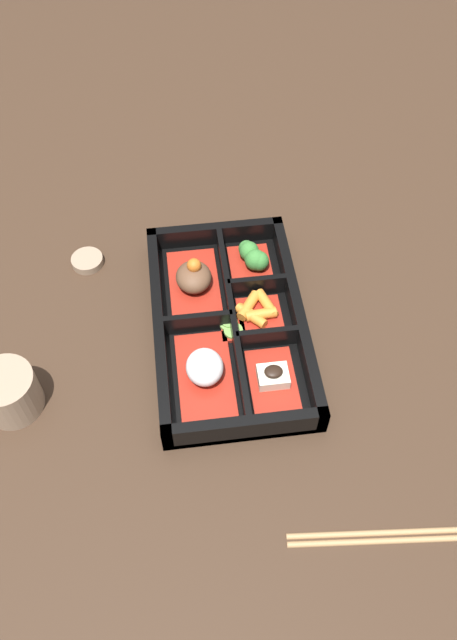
% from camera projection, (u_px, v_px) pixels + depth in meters
% --- Properties ---
extents(ground_plane, '(3.00, 3.00, 0.00)m').
position_uv_depth(ground_plane, '(228.00, 331.00, 0.87)').
color(ground_plane, '#382619').
extents(bento_base, '(0.34, 0.20, 0.01)m').
position_uv_depth(bento_base, '(228.00, 328.00, 0.86)').
color(bento_base, black).
rests_on(bento_base, ground_plane).
extents(bento_rim, '(0.34, 0.20, 0.04)m').
position_uv_depth(bento_rim, '(230.00, 321.00, 0.85)').
color(bento_rim, black).
rests_on(bento_rim, ground_plane).
extents(bowl_rice, '(0.13, 0.07, 0.04)m').
position_uv_depth(bowl_rice, '(205.00, 370.00, 0.80)').
color(bowl_rice, maroon).
rests_on(bowl_rice, bento_base).
extents(bowl_stew, '(0.13, 0.07, 0.05)m').
position_uv_depth(bowl_stew, '(194.00, 279.00, 0.89)').
color(bowl_stew, maroon).
rests_on(bowl_stew, bento_base).
extents(bowl_tofu, '(0.10, 0.06, 0.03)m').
position_uv_depth(bowl_tofu, '(273.00, 378.00, 0.80)').
color(bowl_tofu, maroon).
rests_on(bowl_tofu, bento_base).
extents(bowl_carrots, '(0.07, 0.07, 0.02)m').
position_uv_depth(bowl_carrots, '(257.00, 312.00, 0.86)').
color(bowl_carrots, maroon).
rests_on(bowl_carrots, bento_base).
extents(bowl_greens, '(0.08, 0.06, 0.04)m').
position_uv_depth(bowl_greens, '(253.00, 258.00, 0.91)').
color(bowl_greens, maroon).
rests_on(bowl_greens, bento_base).
extents(bowl_pickles, '(0.04, 0.03, 0.01)m').
position_uv_depth(bowl_pickles, '(232.00, 327.00, 0.85)').
color(bowl_pickles, maroon).
rests_on(bowl_pickles, bento_base).
extents(tea_cup, '(0.08, 0.08, 0.06)m').
position_uv_depth(tea_cup, '(8.00, 392.00, 0.77)').
color(tea_cup, gray).
rests_on(tea_cup, ground_plane).
extents(chopsticks, '(0.04, 0.23, 0.01)m').
position_uv_depth(chopsticks, '(387.00, 536.00, 0.70)').
color(chopsticks, '#A87F51').
rests_on(chopsticks, ground_plane).
extents(sauce_dish, '(0.05, 0.05, 0.01)m').
position_uv_depth(sauce_dish, '(87.00, 261.00, 0.94)').
color(sauce_dish, gray).
rests_on(sauce_dish, ground_plane).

